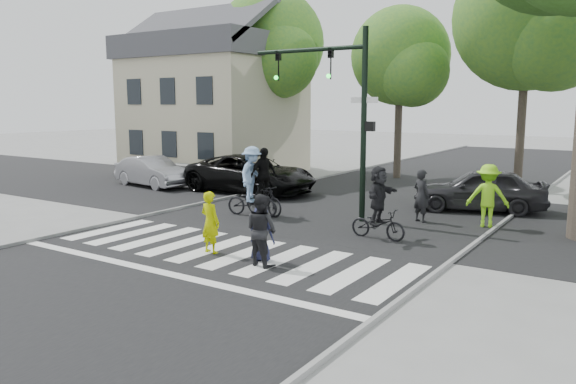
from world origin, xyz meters
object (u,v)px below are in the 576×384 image
object	(u,v)px
cyclist_left	(252,186)
pedestrian_adult	(261,230)
cyclist_mid	(264,188)
pedestrian_child	(261,234)
car_suv	(250,174)
traffic_signal	(340,97)
car_silver	(152,172)
car_grey	(479,190)
pedestrian_woman	(210,222)
cyclist_right	(378,207)

from	to	relation	value
cyclist_left	pedestrian_adult	bearing A→B (deg)	-51.02
cyclist_mid	pedestrian_child	bearing A→B (deg)	-54.86
cyclist_left	car_suv	size ratio (longest dim) A/B	0.40
pedestrian_child	cyclist_mid	world-z (taller)	cyclist_mid
pedestrian_adult	pedestrian_child	bearing A→B (deg)	-43.32
pedestrian_child	cyclist_left	xyz separation A→B (m)	(-3.42, 4.20, 0.34)
cyclist_left	cyclist_mid	bearing A→B (deg)	46.87
traffic_signal	car_silver	distance (m)	11.00
cyclist_mid	car_grey	distance (m)	7.48
car_suv	car_silver	size ratio (longest dim) A/B	1.40
cyclist_mid	car_suv	distance (m)	4.91
pedestrian_child	car_grey	world-z (taller)	car_grey
pedestrian_woman	cyclist_right	size ratio (longest dim) A/B	0.77
pedestrian_child	car_silver	size ratio (longest dim) A/B	0.32
pedestrian_child	cyclist_left	size ratio (longest dim) A/B	0.57
cyclist_mid	car_silver	distance (m)	8.49
pedestrian_woman	cyclist_right	bearing A→B (deg)	-123.14
car_suv	car_grey	size ratio (longest dim) A/B	1.30
car_silver	pedestrian_woman	bearing A→B (deg)	-117.79
cyclist_mid	cyclist_right	world-z (taller)	cyclist_mid
traffic_signal	pedestrian_adult	xyz separation A→B (m)	(1.07, -5.72, -3.07)
cyclist_mid	car_silver	world-z (taller)	cyclist_mid
pedestrian_woman	pedestrian_child	world-z (taller)	pedestrian_woman
pedestrian_adult	cyclist_left	xyz separation A→B (m)	(-3.65, 4.50, 0.17)
cyclist_left	car_suv	distance (m)	4.96
pedestrian_adult	car_silver	world-z (taller)	pedestrian_adult
car_suv	cyclist_left	bearing A→B (deg)	-140.03
car_suv	car_grey	world-z (taller)	car_suv
car_grey	cyclist_mid	bearing A→B (deg)	-68.17
pedestrian_adult	car_suv	bearing A→B (deg)	-41.75
pedestrian_child	car_silver	world-z (taller)	car_silver
pedestrian_adult	car_suv	distance (m)	10.75
cyclist_right	car_grey	distance (m)	5.84
cyclist_right	cyclist_mid	bearing A→B (deg)	168.11
pedestrian_adult	cyclist_mid	size ratio (longest dim) A/B	0.74
cyclist_left	cyclist_mid	xyz separation A→B (m)	(0.26, 0.28, -0.07)
pedestrian_adult	car_suv	world-z (taller)	pedestrian_adult
traffic_signal	pedestrian_child	world-z (taller)	traffic_signal
car_silver	car_grey	bearing A→B (deg)	-72.53
pedestrian_adult	car_grey	bearing A→B (deg)	-94.29
cyclist_left	pedestrian_child	bearing A→B (deg)	-50.87
pedestrian_woman	cyclist_left	size ratio (longest dim) A/B	0.67
pedestrian_woman	cyclist_mid	bearing A→B (deg)	-64.73
pedestrian_child	car_suv	size ratio (longest dim) A/B	0.23
traffic_signal	pedestrian_adult	bearing A→B (deg)	-79.39
pedestrian_woman	traffic_signal	bearing A→B (deg)	-91.29
pedestrian_woman	car_suv	size ratio (longest dim) A/B	0.27
pedestrian_woman	pedestrian_child	size ratio (longest dim) A/B	1.18
traffic_signal	cyclist_right	bearing A→B (deg)	-40.09
pedestrian_adult	cyclist_right	size ratio (longest dim) A/B	0.83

